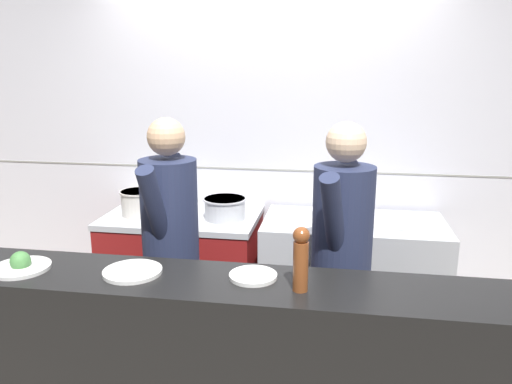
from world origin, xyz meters
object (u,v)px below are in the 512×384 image
Objects in this scene: stock_pot at (139,202)px; pepper_mill at (301,258)px; mixing_bowl_steel at (324,211)px; plated_dish_main at (21,265)px; plated_dish_dessert at (253,276)px; chefs_knife at (376,226)px; plated_dish_appetiser at (133,271)px; chef_head_cook at (171,241)px; oven_range at (185,271)px; sauce_pot at (225,208)px; chef_sous at (341,253)px.

pepper_mill reaches higher than stock_pot.
stock_pot is 1.32m from mixing_bowl_steel.
pepper_mill reaches higher than mixing_bowl_steel.
plated_dish_dessert is at bearing 4.38° from plated_dish_main.
chefs_knife is 1.22× the size of plated_dish_appetiser.
chef_head_cook reaches higher than pepper_mill.
stock_pot is 1.25m from plated_dish_appetiser.
plated_dish_dessert is at bearing -120.75° from chefs_knife.
chefs_knife is 1.26m from pepper_mill.
mixing_bowl_steel is 0.16× the size of chef_head_cook.
oven_range is 3.64× the size of sauce_pot.
chef_sous is (0.98, 0.56, -0.05)m from plated_dish_appetiser.
sauce_pot is 1.03× the size of pepper_mill.
chefs_knife is (1.65, -0.06, -0.08)m from stock_pot.
plated_dish_main reaches higher than plated_dish_appetiser.
plated_dish_appetiser is at bearing -136.15° from chef_sous.
plated_dish_appetiser is 0.17× the size of chef_sous.
sauce_pot reaches higher than chefs_knife.
pepper_mill is 0.18× the size of chef_head_cook.
oven_range is at bearing -175.49° from mixing_bowl_steel.
sauce_pot is 1.09× the size of plated_dish_main.
oven_range is 3.75× the size of pepper_mill.
plated_dish_main is 1.65m from chef_sous.
mixing_bowl_steel is 0.91× the size of pepper_mill.
plated_dish_main is at bearing 179.39° from pepper_mill.
mixing_bowl_steel reaches higher than chefs_knife.
mixing_bowl_steel is 0.96× the size of plated_dish_main.
oven_range is 1.39m from chef_sous.
stock_pot is at bearing 135.31° from pepper_mill.
plated_dish_main is 0.17× the size of chef_sous.
chefs_knife is 1.25m from plated_dish_dessert.
oven_range is 1.12m from mixing_bowl_steel.
pepper_mill is 1.06m from chef_head_cook.
sauce_pot is 1.07× the size of plated_dish_appetiser.
stock_pot reaches higher than sauce_pot.
sauce_pot is at bearing 74.34° from chef_head_cook.
oven_range is 0.61m from sauce_pot.
chef_sous is at bearing -23.38° from stock_pot.
plated_dish_appetiser is at bearing -98.76° from sauce_pot.
stock_pot is 1.18× the size of plated_dish_dessert.
stock_pot is 0.89× the size of sauce_pot.
oven_range is 3.91× the size of plated_dish_appetiser.
plated_dish_appetiser is at bearing -137.39° from chefs_knife.
pepper_mill is (1.35, -0.01, 0.13)m from plated_dish_main.
chef_head_cook is at bearing -156.69° from chefs_knife.
oven_range is at bearing 171.72° from sauce_pot.
plated_dish_appetiser reaches higher than mixing_bowl_steel.
chef_head_cook is (-0.88, -0.72, -0.02)m from mixing_bowl_steel.
sauce_pot is 1.02m from chef_sous.
chefs_knife is at bearing 33.29° from plated_dish_main.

